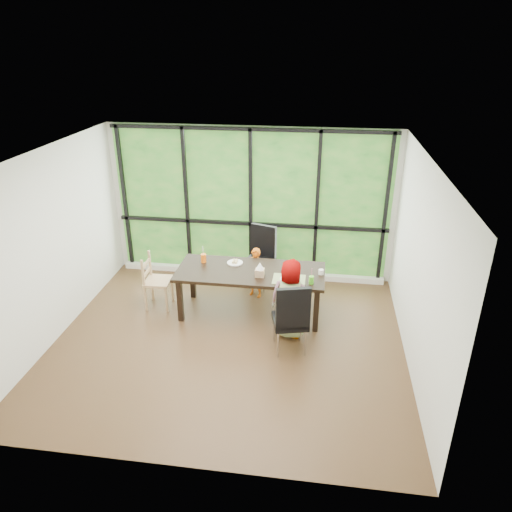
% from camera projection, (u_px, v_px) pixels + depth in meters
% --- Properties ---
extents(ground, '(5.00, 5.00, 0.00)m').
position_uv_depth(ground, '(228.00, 342.00, 6.96)').
color(ground, black).
rests_on(ground, ground).
extents(back_wall, '(5.00, 0.00, 5.00)m').
position_uv_depth(back_wall, '(251.00, 204.00, 8.42)').
color(back_wall, silver).
rests_on(back_wall, ground).
extents(foliage_backdrop, '(4.80, 0.02, 2.65)m').
position_uv_depth(foliage_backdrop, '(251.00, 204.00, 8.40)').
color(foliage_backdrop, '#1B511B').
rests_on(foliage_backdrop, back_wall).
extents(window_mullions, '(4.80, 0.06, 2.65)m').
position_uv_depth(window_mullions, '(251.00, 205.00, 8.37)').
color(window_mullions, black).
rests_on(window_mullions, back_wall).
extents(window_sill, '(4.80, 0.12, 0.10)m').
position_uv_depth(window_sill, '(251.00, 273.00, 8.88)').
color(window_sill, silver).
rests_on(window_sill, ground).
extents(dining_table, '(2.30, 1.00, 0.75)m').
position_uv_depth(dining_table, '(251.00, 292.00, 7.54)').
color(dining_table, black).
rests_on(dining_table, ground).
extents(chair_window_leather, '(0.58, 0.58, 1.08)m').
position_uv_depth(chair_window_leather, '(259.00, 258.00, 8.30)').
color(chair_window_leather, black).
rests_on(chair_window_leather, ground).
extents(chair_interior_leather, '(0.56, 0.56, 1.08)m').
position_uv_depth(chair_interior_leather, '(290.00, 316.00, 6.58)').
color(chair_interior_leather, black).
rests_on(chair_interior_leather, ground).
extents(chair_end_beech, '(0.42, 0.43, 0.90)m').
position_uv_depth(chair_end_beech, '(158.00, 281.00, 7.71)').
color(chair_end_beech, '#A37A52').
rests_on(chair_end_beech, ground).
extents(child_toddler, '(0.37, 0.31, 0.87)m').
position_uv_depth(child_toddler, '(256.00, 273.00, 8.03)').
color(child_toddler, '#D55A0D').
rests_on(child_toddler, ground).
extents(child_older, '(0.65, 0.49, 1.21)m').
position_uv_depth(child_older, '(291.00, 299.00, 6.88)').
color(child_older, slate).
rests_on(child_older, ground).
extents(placemat, '(0.48, 0.35, 0.01)m').
position_uv_depth(placemat, '(289.00, 279.00, 7.11)').
color(placemat, tan).
rests_on(placemat, dining_table).
extents(plate_far, '(0.25, 0.25, 0.02)m').
position_uv_depth(plate_far, '(235.00, 263.00, 7.62)').
color(plate_far, white).
rests_on(plate_far, dining_table).
extents(plate_near, '(0.26, 0.26, 0.02)m').
position_uv_depth(plate_near, '(288.00, 279.00, 7.11)').
color(plate_near, white).
rests_on(plate_near, dining_table).
extents(orange_cup, '(0.09, 0.09, 0.14)m').
position_uv_depth(orange_cup, '(204.00, 258.00, 7.63)').
color(orange_cup, orange).
rests_on(orange_cup, dining_table).
extents(green_cup, '(0.07, 0.07, 0.12)m').
position_uv_depth(green_cup, '(311.00, 280.00, 6.98)').
color(green_cup, '#53C925').
rests_on(green_cup, dining_table).
extents(white_mug, '(0.08, 0.08, 0.08)m').
position_uv_depth(white_mug, '(321.00, 272.00, 7.26)').
color(white_mug, white).
rests_on(white_mug, dining_table).
extents(tissue_box, '(0.13, 0.13, 0.12)m').
position_uv_depth(tissue_box, '(260.00, 273.00, 7.19)').
color(tissue_box, tan).
rests_on(tissue_box, dining_table).
extents(crepe_rolls_far, '(0.10, 0.12, 0.04)m').
position_uv_depth(crepe_rolls_far, '(235.00, 261.00, 7.61)').
color(crepe_rolls_far, tan).
rests_on(crepe_rolls_far, plate_far).
extents(crepe_rolls_near, '(0.05, 0.12, 0.04)m').
position_uv_depth(crepe_rolls_near, '(288.00, 278.00, 7.10)').
color(crepe_rolls_near, tan).
rests_on(crepe_rolls_near, plate_near).
extents(straw_white, '(0.01, 0.04, 0.20)m').
position_uv_depth(straw_white, '(203.00, 252.00, 7.59)').
color(straw_white, white).
rests_on(straw_white, orange_cup).
extents(straw_pink, '(0.01, 0.04, 0.20)m').
position_uv_depth(straw_pink, '(312.00, 274.00, 6.93)').
color(straw_pink, pink).
rests_on(straw_pink, green_cup).
extents(tissue, '(0.12, 0.12, 0.11)m').
position_uv_depth(tissue, '(260.00, 266.00, 7.15)').
color(tissue, white).
rests_on(tissue, tissue_box).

